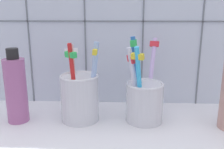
{
  "coord_description": "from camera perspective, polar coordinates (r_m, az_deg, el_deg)",
  "views": [
    {
      "loc": [
        1.99,
        -45.23,
        23.51
      ],
      "look_at": [
        0.0,
        1.09,
        11.38
      ],
      "focal_mm": 40.36,
      "sensor_mm": 36.0,
      "label": 1
    }
  ],
  "objects": [
    {
      "name": "toothbrush_cup_right",
      "position": [
        0.5,
        7.28,
        -5.43
      ],
      "size": [
        7.47,
        11.95,
        16.62
      ],
      "color": "silver",
      "rests_on": "counter_slab"
    },
    {
      "name": "soap_bottle",
      "position": [
        0.51,
        -21.1,
        -3.23
      ],
      "size": [
        4.09,
        4.09,
        14.46
      ],
      "color": "#A65D93",
      "rests_on": "counter_slab"
    },
    {
      "name": "counter_slab",
      "position": [
        0.51,
        -0.05,
        -11.77
      ],
      "size": [
        64.0,
        22.0,
        2.0
      ],
      "primitive_type": "cube",
      "color": "silver",
      "rests_on": "ground"
    },
    {
      "name": "tile_wall_back",
      "position": [
        0.57,
        0.48,
        13.65
      ],
      "size": [
        64.0,
        2.2,
        45.0
      ],
      "color": "silver",
      "rests_on": "ground"
    },
    {
      "name": "toothbrush_cup_left",
      "position": [
        0.5,
        -7.31,
        -4.75
      ],
      "size": [
        7.84,
        7.53,
        15.7
      ],
      "color": "silver",
      "rests_on": "counter_slab"
    }
  ]
}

